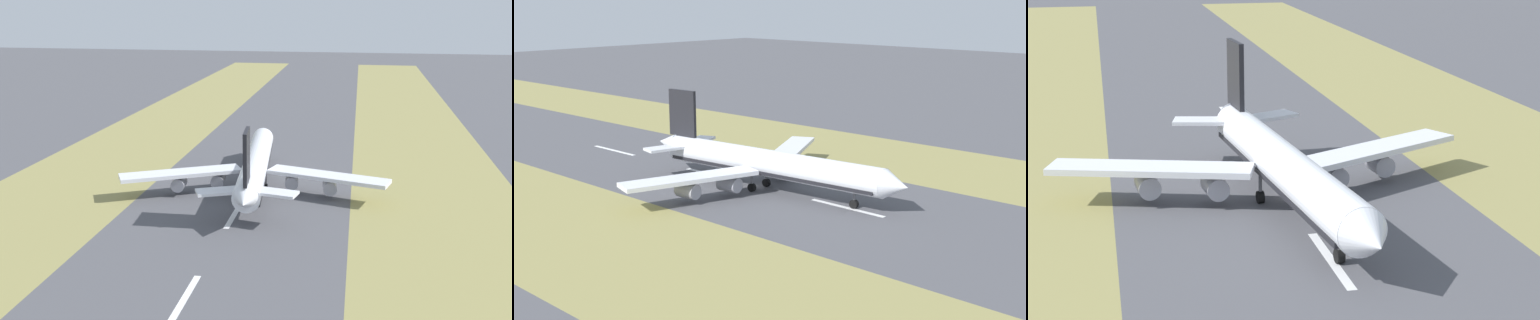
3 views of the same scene
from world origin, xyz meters
TOP-DOWN VIEW (x-y plane):
  - ground_plane at (0.00, 0.00)m, footprint 800.00×800.00m
  - grass_median_west at (-45.00, 0.00)m, footprint 40.00×600.00m
  - grass_median_east at (45.00, 0.00)m, footprint 40.00×600.00m
  - centreline_dash_near at (0.00, -55.38)m, footprint 1.20×18.00m
  - centreline_dash_mid at (0.00, -15.38)m, footprint 1.20×18.00m
  - centreline_dash_far at (0.00, 24.62)m, footprint 1.20×18.00m
  - airplane_main_jet at (1.51, 2.72)m, footprint 63.84×67.22m

SIDE VIEW (x-z plane):
  - ground_plane at x=0.00m, z-range 0.00..0.00m
  - grass_median_west at x=-45.00m, z-range 0.00..0.01m
  - grass_median_east at x=45.00m, z-range 0.00..0.01m
  - centreline_dash_near at x=0.00m, z-range 0.00..0.01m
  - centreline_dash_mid at x=0.00m, z-range 0.00..0.01m
  - centreline_dash_far at x=0.00m, z-range 0.00..0.01m
  - airplane_main_jet at x=1.51m, z-range -4.08..16.12m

